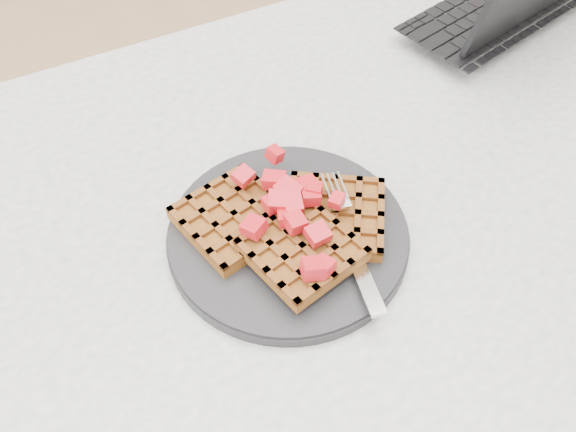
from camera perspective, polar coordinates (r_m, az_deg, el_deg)
The scene contains 5 objects.
table at distance 0.80m, azimuth 3.96°, elevation -5.06°, with size 1.20×0.80×0.75m.
plate at distance 0.67m, azimuth 0.00°, elevation -1.73°, with size 0.25×0.25×0.02m, color black.
waffles at distance 0.66m, azimuth 0.17°, elevation -0.93°, with size 0.23×0.19×0.03m.
strawberry_pile at distance 0.64m, azimuth 0.00°, elevation 0.80°, with size 0.15×0.15×0.02m, color #A20612, non-canonical shape.
fork at distance 0.66m, azimuth 5.36°, elevation -1.92°, with size 0.02×0.18×0.02m, color silver, non-canonical shape.
Camera 1 is at (-0.25, -0.37, 1.29)m, focal length 40.00 mm.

